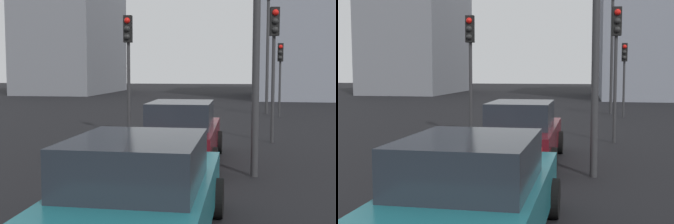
{
  "view_description": "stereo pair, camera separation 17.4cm",
  "coord_description": "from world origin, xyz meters",
  "views": [
    {
      "loc": [
        -0.81,
        -1.39,
        2.35
      ],
      "look_at": [
        7.92,
        -0.02,
        1.55
      ],
      "focal_mm": 48.94,
      "sensor_mm": 36.0,
      "label": 1
    },
    {
      "loc": [
        -0.78,
        -1.56,
        2.35
      ],
      "look_at": [
        7.92,
        -0.02,
        1.55
      ],
      "focal_mm": 48.94,
      "sensor_mm": 36.0,
      "label": 2
    }
  ],
  "objects": [
    {
      "name": "car_maroon_lead",
      "position": [
        10.67,
        0.05,
        0.75
      ],
      "size": [
        4.49,
        1.95,
        1.57
      ],
      "rotation": [
        0.0,
        0.0,
        0.0
      ],
      "color": "#510F16",
      "rests_on": "ground_plane"
    },
    {
      "name": "car_teal_second",
      "position": [
        4.89,
        -0.13,
        0.73
      ],
      "size": [
        4.64,
        2.06,
        1.52
      ],
      "rotation": [
        0.0,
        0.0,
        -0.01
      ],
      "color": "#19606B",
      "rests_on": "ground_plane"
    },
    {
      "name": "traffic_light_near_left",
      "position": [
        22.61,
        -3.37,
        2.67
      ],
      "size": [
        0.32,
        0.3,
        3.7
      ],
      "rotation": [
        0.0,
        0.0,
        3.06
      ],
      "color": "#2D2D30",
      "rests_on": "ground_plane"
    },
    {
      "name": "traffic_light_near_right",
      "position": [
        14.24,
        -2.46,
        3.12
      ],
      "size": [
        0.33,
        0.3,
        4.35
      ],
      "rotation": [
        0.0,
        0.0,
        3.27
      ],
      "color": "#2D2D30",
      "rests_on": "ground_plane"
    },
    {
      "name": "traffic_light_far_left",
      "position": [
        14.39,
        2.36,
        3.01
      ],
      "size": [
        0.32,
        0.28,
        4.19
      ],
      "rotation": [
        0.0,
        0.0,
        3.15
      ],
      "color": "#2D2D30",
      "rests_on": "ground_plane"
    },
    {
      "name": "street_lamp_far",
      "position": [
        24.52,
        -2.85,
        3.79
      ],
      "size": [
        0.56,
        0.36,
        6.31
      ],
      "color": "#2D2D30",
      "rests_on": "ground_plane"
    },
    {
      "name": "building_facade_center",
      "position": [
        41.32,
        -6.0,
        6.23
      ],
      "size": [
        14.27,
        6.65,
        12.47
      ],
      "primitive_type": "cube",
      "color": "gray",
      "rests_on": "ground_plane"
    },
    {
      "name": "building_facade_right",
      "position": [
        45.9,
        16.0,
        6.52
      ],
      "size": [
        14.51,
        7.74,
        13.04
      ],
      "primitive_type": "cube",
      "color": "slate",
      "rests_on": "ground_plane"
    }
  ]
}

